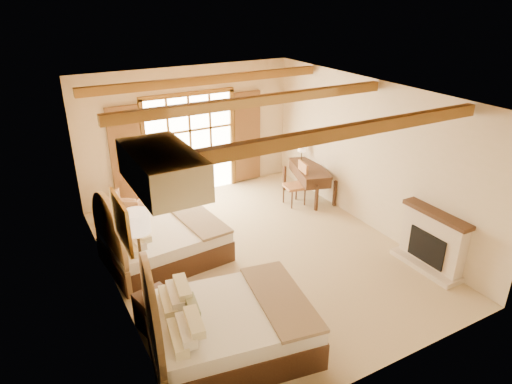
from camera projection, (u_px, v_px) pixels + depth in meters
floor at (258, 253)px, 9.16m from camera, size 7.00×7.00×0.00m
wall_back at (189, 132)px, 11.29m from camera, size 5.50×0.00×5.50m
wall_left at (108, 211)px, 7.28m from camera, size 0.00×7.00×7.00m
wall_right at (370, 155)px, 9.72m from camera, size 0.00×7.00×7.00m
ceiling at (258, 94)px, 7.85m from camera, size 7.00×7.00×0.00m
ceiling_beams at (258, 101)px, 7.90m from camera, size 5.39×4.60×0.18m
french_doors at (191, 146)px, 11.39m from camera, size 3.95×0.08×2.60m
fireplace at (431, 243)px, 8.50m from camera, size 0.46×1.40×1.16m
painting at (122, 222)px, 6.65m from camera, size 0.06×0.95×0.75m
canopy_valance at (162, 169)px, 5.29m from camera, size 0.70×1.40×0.45m
bed_near at (220, 327)px, 6.49m from camera, size 2.57×2.09×1.52m
bed_far at (157, 242)px, 8.71m from camera, size 2.31×1.82×1.43m
nightstand at (156, 311)px, 7.04m from camera, size 0.61×0.61×0.61m
floor_lamp at (137, 229)px, 6.77m from camera, size 0.40×0.40×1.88m
armchair at (129, 207)px, 10.30m from camera, size 1.01×1.02×0.68m
ottoman at (173, 206)px, 10.64m from camera, size 0.73×0.73×0.44m
desk at (309, 181)px, 11.41m from camera, size 1.08×1.65×0.82m
desk_chair at (295, 191)px, 11.11m from camera, size 0.54×0.54×1.07m
desk_lamp at (302, 149)px, 11.60m from camera, size 0.20×0.20×0.40m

